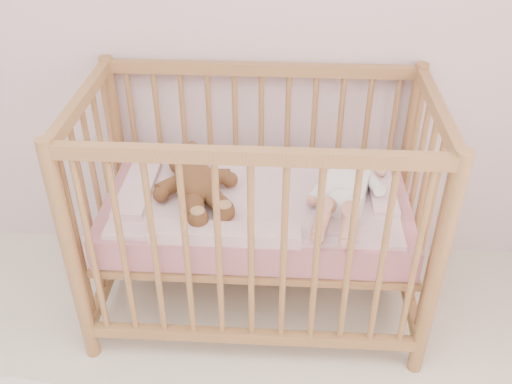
# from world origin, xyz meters

# --- Properties ---
(crib) EXTENTS (1.36, 0.76, 1.00)m
(crib) POSITION_xyz_m (0.43, 1.60, 0.50)
(crib) COLOR #AD8549
(crib) RESTS_ON floor
(mattress) EXTENTS (1.22, 0.62, 0.13)m
(mattress) POSITION_xyz_m (0.43, 1.60, 0.49)
(mattress) COLOR #CC7F8B
(mattress) RESTS_ON crib
(blanket) EXTENTS (1.10, 0.58, 0.06)m
(blanket) POSITION_xyz_m (0.43, 1.60, 0.56)
(blanket) COLOR #F0A5B2
(blanket) RESTS_ON mattress
(baby) EXTENTS (0.42, 0.65, 0.14)m
(baby) POSITION_xyz_m (0.77, 1.58, 0.64)
(baby) COLOR white
(baby) RESTS_ON blanket
(teddy_bear) EXTENTS (0.54, 0.61, 0.14)m
(teddy_bear) POSITION_xyz_m (0.19, 1.58, 0.65)
(teddy_bear) COLOR brown
(teddy_bear) RESTS_ON blanket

